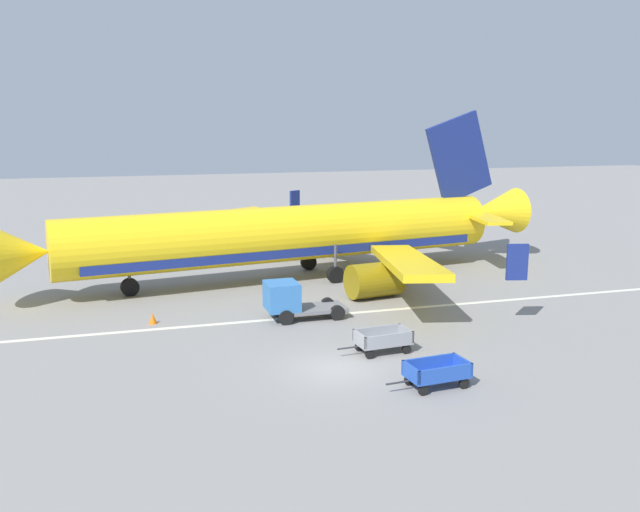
{
  "coord_description": "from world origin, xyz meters",
  "views": [
    {
      "loc": [
        -8.6,
        -26.66,
        10.63
      ],
      "look_at": [
        2.38,
        10.78,
        2.8
      ],
      "focal_mm": 38.09,
      "sensor_mm": 36.0,
      "label": 1
    }
  ],
  "objects_px": {
    "airplane": "(302,234)",
    "service_truck_beside_carts": "(291,300)",
    "traffic_cone_near_plane": "(153,318)",
    "baggage_cart_second_in_row": "(383,340)",
    "baggage_cart_nearest": "(437,373)"
  },
  "relations": [
    {
      "from": "traffic_cone_near_plane",
      "to": "service_truck_beside_carts",
      "type": "bearing_deg",
      "value": -10.11
    },
    {
      "from": "baggage_cart_second_in_row",
      "to": "traffic_cone_near_plane",
      "type": "relative_size",
      "value": 6.21
    },
    {
      "from": "airplane",
      "to": "service_truck_beside_carts",
      "type": "distance_m",
      "value": 10.08
    },
    {
      "from": "baggage_cart_nearest",
      "to": "service_truck_beside_carts",
      "type": "height_order",
      "value": "service_truck_beside_carts"
    },
    {
      "from": "baggage_cart_second_in_row",
      "to": "service_truck_beside_carts",
      "type": "distance_m",
      "value": 7.0
    },
    {
      "from": "airplane",
      "to": "baggage_cart_nearest",
      "type": "relative_size",
      "value": 10.44
    },
    {
      "from": "service_truck_beside_carts",
      "to": "traffic_cone_near_plane",
      "type": "relative_size",
      "value": 7.61
    },
    {
      "from": "traffic_cone_near_plane",
      "to": "baggage_cart_second_in_row",
      "type": "bearing_deg",
      "value": -37.36
    },
    {
      "from": "baggage_cart_nearest",
      "to": "traffic_cone_near_plane",
      "type": "height_order",
      "value": "baggage_cart_nearest"
    },
    {
      "from": "airplane",
      "to": "traffic_cone_near_plane",
      "type": "distance_m",
      "value": 13.43
    },
    {
      "from": "traffic_cone_near_plane",
      "to": "airplane",
      "type": "bearing_deg",
      "value": 38.02
    },
    {
      "from": "airplane",
      "to": "service_truck_beside_carts",
      "type": "bearing_deg",
      "value": -108.4
    },
    {
      "from": "airplane",
      "to": "baggage_cart_second_in_row",
      "type": "bearing_deg",
      "value": -91.07
    },
    {
      "from": "service_truck_beside_carts",
      "to": "airplane",
      "type": "bearing_deg",
      "value": 71.6
    },
    {
      "from": "baggage_cart_nearest",
      "to": "traffic_cone_near_plane",
      "type": "bearing_deg",
      "value": 131.05
    }
  ]
}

